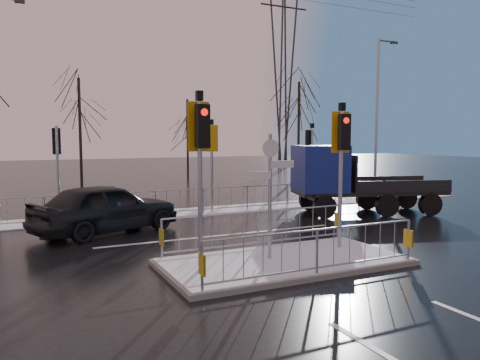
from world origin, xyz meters
name	(u,v)px	position (x,y,z in m)	size (l,w,h in m)	color
ground	(284,264)	(0.00, 0.00, 0.00)	(120.00, 120.00, 0.00)	black
snow_verge	(176,213)	(0.00, 8.60, 0.02)	(30.00, 2.00, 0.04)	white
lane_markings	(291,268)	(0.00, -0.33, 0.00)	(8.00, 11.38, 0.01)	silver
traffic_island	(284,249)	(-0.01, 0.01, 0.39)	(6.00, 3.04, 4.15)	#60605B
far_kerb_fixtures	(186,190)	(0.29, 8.09, 1.02)	(18.00, 0.65, 3.83)	#959BA3
car_far_lane	(106,208)	(-3.24, 5.85, 0.83)	(1.96, 4.87, 1.66)	black
flatbed_truck	(340,178)	(6.00, 5.57, 1.49)	(6.42, 3.90, 2.80)	black
tree_far_a	(80,111)	(-2.00, 22.00, 4.82)	(3.75, 3.75, 7.08)	black
tree_far_b	(187,123)	(6.00, 24.00, 4.18)	(3.25, 3.25, 6.14)	black
tree_far_c	(299,111)	(14.00, 21.00, 5.15)	(4.00, 4.00, 7.55)	black
street_lamp_right	(378,112)	(10.57, 8.50, 4.39)	(1.25, 0.18, 8.00)	#959BA3
pylon_wires	(273,54)	(16.88, 30.00, 11.03)	(70.00, 2.38, 19.97)	#2D3033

